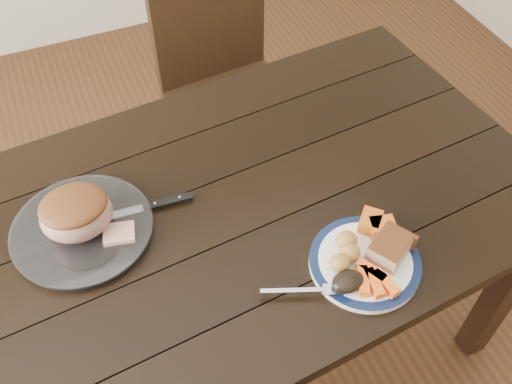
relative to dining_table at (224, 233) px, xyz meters
name	(u,v)px	position (x,y,z in m)	size (l,w,h in m)	color
ground	(232,347)	(0.00, 0.00, -0.66)	(4.00, 4.00, 0.00)	#472B16
dining_table	(224,233)	(0.00, 0.00, 0.00)	(1.67, 1.04, 0.75)	black
chair_far	(225,78)	(0.28, 0.74, -0.13)	(0.46, 0.47, 0.93)	black
dinner_plate	(365,263)	(0.23, -0.27, 0.10)	(0.25, 0.25, 0.02)	white
plate_rim	(365,261)	(0.23, -0.27, 0.11)	(0.25, 0.25, 0.02)	#0B1737
serving_platter	(83,231)	(-0.32, 0.06, 0.10)	(0.32, 0.32, 0.02)	white
pork_slice	(390,248)	(0.29, -0.27, 0.13)	(0.09, 0.07, 0.04)	tan
roasted_potatoes	(345,251)	(0.20, -0.24, 0.13)	(0.09, 0.09, 0.04)	gold
carrot_batons	(373,280)	(0.22, -0.33, 0.12)	(0.08, 0.11, 0.02)	#FF6215
pumpkin_wedges	(376,225)	(0.30, -0.21, 0.13)	(0.08, 0.09, 0.04)	orange
dark_mushroom	(348,281)	(0.17, -0.31, 0.13)	(0.07, 0.05, 0.03)	black
fork	(309,290)	(0.09, -0.29, 0.11)	(0.17, 0.08, 0.00)	silver
roast_joint	(77,215)	(-0.32, 0.06, 0.16)	(0.16, 0.14, 0.11)	#A57165
cut_slice	(119,234)	(-0.25, 0.01, 0.12)	(0.07, 0.06, 0.02)	tan
carving_knife	(152,207)	(-0.15, 0.07, 0.10)	(0.32, 0.05, 0.01)	silver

